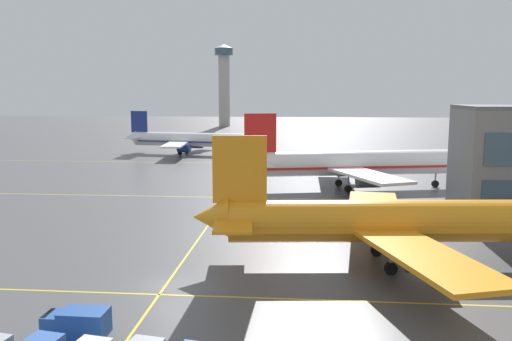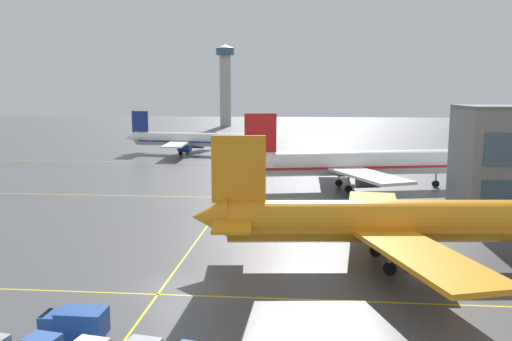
# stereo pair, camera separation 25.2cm
# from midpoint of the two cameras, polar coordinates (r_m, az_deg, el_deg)

# --- Properties ---
(ground_plane) EXTENTS (600.00, 600.00, 0.00)m
(ground_plane) POSITION_cam_midpoint_polar(r_m,az_deg,el_deg) (45.69, -9.73, -12.14)
(ground_plane) COLOR #4C4C4F
(airliner_front_gate) EXTENTS (39.04, 33.51, 12.13)m
(airliner_front_gate) POSITION_cam_midpoint_polar(r_m,az_deg,el_deg) (50.64, 15.43, -5.37)
(airliner_front_gate) COLOR orange
(airliner_front_gate) RESTS_ON ground
(airliner_second_row) EXTENTS (40.37, 34.28, 12.63)m
(airliner_second_row) POSITION_cam_midpoint_polar(r_m,az_deg,el_deg) (88.44, 10.56, 0.75)
(airliner_second_row) COLOR white
(airliner_second_row) RESTS_ON ground
(airliner_third_row) EXTENTS (35.52, 30.35, 11.05)m
(airliner_third_row) POSITION_cam_midpoint_polar(r_m,az_deg,el_deg) (137.44, -7.22, 3.32)
(airliner_third_row) COLOR white
(airliner_third_row) RESTS_ON ground
(taxiway_markings) EXTENTS (139.55, 129.41, 0.01)m
(taxiway_markings) POSITION_cam_midpoint_polar(r_m,az_deg,el_deg) (80.89, -2.97, -2.93)
(taxiway_markings) COLOR yellow
(taxiway_markings) RESTS_ON ground
(service_truck_red_van) EXTENTS (4.15, 2.23, 2.10)m
(service_truck_red_van) POSITION_cam_midpoint_polar(r_m,az_deg,el_deg) (37.39, -18.88, -15.36)
(service_truck_red_van) COLOR #1E4793
(service_truck_red_van) RESTS_ON ground
(control_tower) EXTENTS (8.82, 8.82, 37.82)m
(control_tower) POSITION_cam_midpoint_polar(r_m,az_deg,el_deg) (249.81, -3.31, 9.85)
(control_tower) COLOR #ADA89E
(control_tower) RESTS_ON ground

